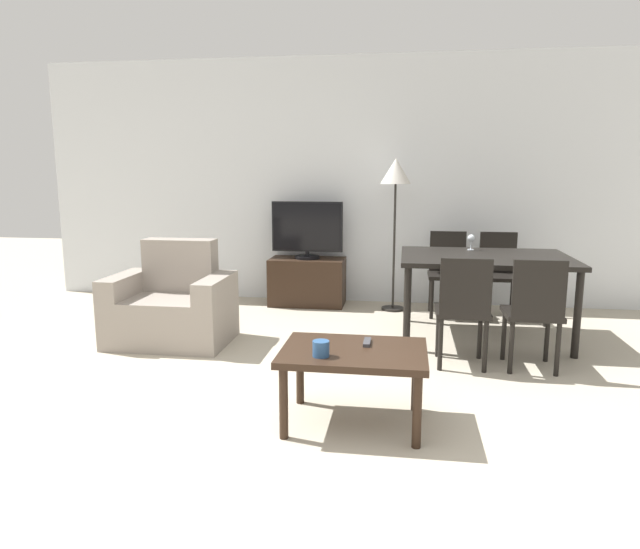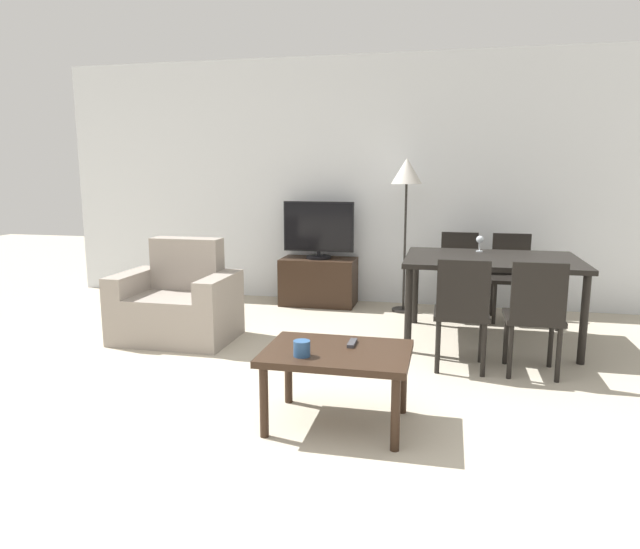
% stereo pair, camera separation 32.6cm
% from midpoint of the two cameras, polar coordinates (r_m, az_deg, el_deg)
% --- Properties ---
extents(ground_plane, '(18.00, 18.00, 0.00)m').
position_cam_midpoint_polar(ground_plane, '(3.02, -10.66, -18.92)').
color(ground_plane, '#B2A893').
extents(wall_back, '(6.81, 0.06, 2.70)m').
position_cam_midpoint_polar(wall_back, '(6.44, 0.45, 9.26)').
color(wall_back, silver).
rests_on(wall_back, ground_plane).
extents(armchair, '(1.00, 0.71, 0.87)m').
position_cam_midpoint_polar(armchair, '(5.15, -16.32, -3.18)').
color(armchair, gray).
rests_on(armchair, ground_plane).
extents(tv_stand, '(0.82, 0.44, 0.52)m').
position_cam_midpoint_polar(tv_stand, '(6.32, -2.74, -0.72)').
color(tv_stand, black).
rests_on(tv_stand, ground_plane).
extents(tv, '(0.78, 0.27, 0.62)m').
position_cam_midpoint_polar(tv, '(6.24, -2.79, 4.47)').
color(tv, black).
rests_on(tv, tv_stand).
extents(coffee_table, '(0.84, 0.61, 0.45)m').
position_cam_midpoint_polar(coffee_table, '(3.33, 0.57, -8.48)').
color(coffee_table, black).
rests_on(coffee_table, ground_plane).
extents(dining_table, '(1.45, 1.06, 0.74)m').
position_cam_midpoint_polar(dining_table, '(5.14, 14.43, 1.04)').
color(dining_table, black).
rests_on(dining_table, ground_plane).
extents(dining_chair_near, '(0.40, 0.40, 0.85)m').
position_cam_midpoint_polar(dining_chair_near, '(4.34, 12.07, -3.12)').
color(dining_chair_near, black).
rests_on(dining_chair_near, ground_plane).
extents(dining_chair_far, '(0.40, 0.40, 0.85)m').
position_cam_midpoint_polar(dining_chair_far, '(6.02, 15.96, 0.44)').
color(dining_chair_far, black).
rests_on(dining_chair_far, ground_plane).
extents(dining_chair_near_right, '(0.40, 0.40, 0.85)m').
position_cam_midpoint_polar(dining_chair_near_right, '(4.40, 18.68, -3.26)').
color(dining_chair_near_right, black).
rests_on(dining_chair_near_right, ground_plane).
extents(dining_chair_far_left, '(0.40, 0.40, 0.85)m').
position_cam_midpoint_polar(dining_chair_far_left, '(5.98, 11.14, 0.58)').
color(dining_chair_far_left, black).
rests_on(dining_chair_far_left, ground_plane).
extents(floor_lamp, '(0.31, 0.31, 1.60)m').
position_cam_midpoint_polar(floor_lamp, '(5.98, 6.02, 9.37)').
color(floor_lamp, black).
rests_on(floor_lamp, ground_plane).
extents(remote_primary, '(0.04, 0.15, 0.02)m').
position_cam_midpoint_polar(remote_primary, '(3.41, 2.00, -6.81)').
color(remote_primary, '#38383D').
rests_on(remote_primary, coffee_table).
extents(cup_white_near, '(0.09, 0.09, 0.09)m').
position_cam_midpoint_polar(cup_white_near, '(3.18, -2.86, -7.45)').
color(cup_white_near, navy).
rests_on(cup_white_near, coffee_table).
extents(wine_glass_left, '(0.07, 0.07, 0.15)m').
position_cam_midpoint_polar(wine_glass_left, '(5.45, 13.24, 3.45)').
color(wine_glass_left, silver).
rests_on(wine_glass_left, dining_table).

